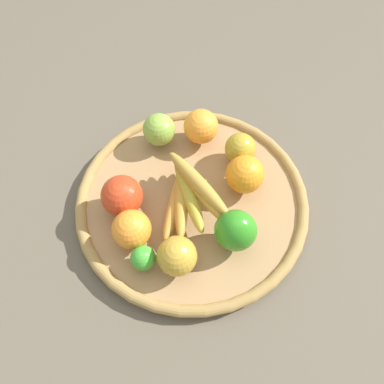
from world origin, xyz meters
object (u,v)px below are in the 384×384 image
lime_0 (143,258)px  apple_1 (177,256)px  apple_3 (122,196)px  orange_0 (245,174)px  orange_2 (132,229)px  apple_2 (240,148)px  apple_0 (159,130)px  banana_bunch (188,192)px  orange_1 (201,127)px  bell_pepper (236,231)px

lime_0 → apple_1: 0.06m
apple_1 → apple_3: size_ratio=0.89×
orange_0 → orange_2: 0.24m
apple_1 → orange_2: size_ratio=0.99×
apple_2 → apple_0: (-0.04, 0.17, 0.00)m
apple_2 → lime_0: size_ratio=1.42×
lime_0 → banana_bunch: bearing=-4.3°
lime_0 → orange_1: bearing=7.9°
apple_2 → apple_0: 0.17m
banana_bunch → orange_2: size_ratio=2.45×
bell_pepper → banana_bunch: (0.03, 0.11, -0.01)m
banana_bunch → orange_0: (0.09, -0.08, -0.00)m
apple_1 → apple_0: bearing=36.7°
bell_pepper → apple_3: bearing=169.7°
lime_0 → apple_0: (0.26, 0.12, 0.01)m
apple_1 → apple_3: apple_3 is taller
banana_bunch → apple_0: banana_bunch is taller
apple_2 → orange_0: (-0.06, -0.04, 0.01)m
orange_2 → apple_0: orange_2 is taller
banana_bunch → apple_1: size_ratio=2.48×
orange_1 → lime_0: bearing=-172.1°
apple_2 → orange_2: bearing=159.6°
bell_pepper → orange_1: bell_pepper is taller
bell_pepper → orange_0: size_ratio=1.17×
apple_1 → apple_0: 0.29m
apple_1 → bell_pepper: bearing=-38.7°
apple_0 → apple_2: bearing=-77.8°
banana_bunch → orange_2: 0.13m
lime_0 → orange_1: orange_1 is taller
apple_1 → orange_0: orange_0 is taller
apple_2 → orange_2: size_ratio=0.89×
orange_1 → apple_0: (-0.05, 0.07, -0.00)m
apple_2 → lime_0: apple_2 is taller
orange_2 → apple_0: size_ratio=1.05×
orange_0 → orange_1: bearing=62.9°
apple_1 → orange_0: size_ratio=0.94×
banana_bunch → apple_1: 0.13m
apple_2 → apple_3: (-0.21, 0.15, 0.01)m
bell_pepper → apple_1: bearing=-147.7°
banana_bunch → bell_pepper: bearing=-106.4°
bell_pepper → orange_0: bearing=87.4°
apple_1 → apple_0: size_ratio=1.03×
apple_3 → apple_2: bearing=-35.0°
apple_2 → apple_3: size_ratio=0.81×
apple_2 → bell_pepper: bearing=-158.4°
orange_1 → apple_0: orange_1 is taller
orange_2 → orange_1: bearing=-0.2°
apple_1 → orange_1: orange_1 is taller
apple_3 → apple_0: (0.17, 0.02, -0.01)m
bell_pepper → orange_2: 0.19m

